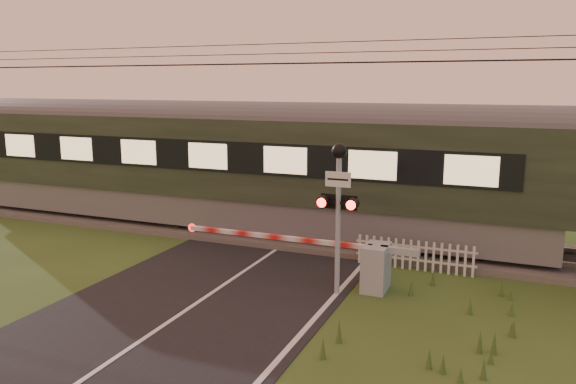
% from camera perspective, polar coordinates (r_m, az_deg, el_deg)
% --- Properties ---
extents(ground, '(160.00, 160.00, 0.00)m').
position_cam_1_polar(ground, '(12.80, -10.10, -11.70)').
color(ground, '#33471B').
rests_on(ground, ground).
extents(road, '(6.00, 140.00, 0.03)m').
position_cam_1_polar(road, '(12.61, -10.62, -12.03)').
color(road, black).
rests_on(road, ground).
extents(track_bed, '(140.00, 3.40, 0.39)m').
position_cam_1_polar(track_bed, '(18.28, 0.88, -4.35)').
color(track_bed, '#47423D').
rests_on(track_bed, ground).
extents(overhead_wires, '(120.00, 0.62, 0.62)m').
position_cam_1_polar(overhead_wires, '(17.65, 0.93, 13.67)').
color(overhead_wires, black).
rests_on(overhead_wires, ground).
extents(boom_gate, '(6.24, 0.87, 1.15)m').
position_cam_1_polar(boom_gate, '(13.75, 7.91, -7.23)').
color(boom_gate, gray).
rests_on(boom_gate, ground).
extents(crossing_signal, '(0.91, 0.36, 3.58)m').
position_cam_1_polar(crossing_signal, '(12.82, 5.15, -0.02)').
color(crossing_signal, gray).
rests_on(crossing_signal, ground).
extents(picket_fence, '(3.20, 0.07, 0.82)m').
position_cam_1_polar(picket_fence, '(15.36, 12.72, -6.27)').
color(picket_fence, silver).
rests_on(picket_fence, ground).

